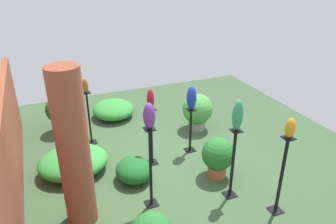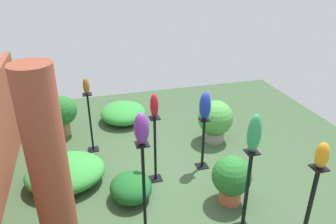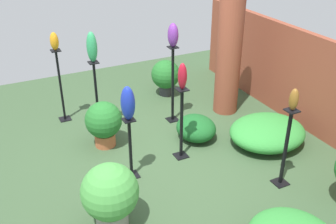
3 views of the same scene
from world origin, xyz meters
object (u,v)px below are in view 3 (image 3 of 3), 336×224
object	(u,v)px
art_vase_jade	(92,47)
pedestal_ruby	(181,127)
art_vase_bronze	(294,99)
art_vase_amber	(54,41)
brick_pillar	(229,49)
potted_plant_mid_left	(110,194)
potted_plant_mid_right	(104,122)
art_vase_ruby	(182,76)
art_vase_violet	(173,35)
pedestal_violet	(173,88)
potted_plant_front_left	(166,75)
pedestal_amber	(61,89)
pedestal_jade	(97,99)
art_vase_cobalt	(128,103)
pedestal_cobalt	(130,151)
pedestal_bronze	(285,151)

from	to	relation	value
art_vase_jade	pedestal_ruby	bearing A→B (deg)	32.35
art_vase_bronze	art_vase_amber	bearing A→B (deg)	-144.55
brick_pillar	potted_plant_mid_left	xyz separation A→B (m)	(1.93, -2.92, -0.74)
brick_pillar	art_vase_bronze	xyz separation A→B (m)	(2.21, -0.54, 0.10)
art_vase_bronze	potted_plant_mid_left	world-z (taller)	art_vase_bronze
brick_pillar	potted_plant_mid_right	xyz separation A→B (m)	(0.17, -2.42, -0.78)
art_vase_ruby	art_vase_bronze	bearing A→B (deg)	37.69
potted_plant_mid_right	art_vase_violet	bearing A→B (deg)	101.07
pedestal_violet	potted_plant_front_left	size ratio (longest dim) A/B	1.88
pedestal_amber	art_vase_jade	xyz separation A→B (m)	(0.60, 0.46, 0.87)
art_vase_ruby	pedestal_jade	bearing A→B (deg)	-147.65
art_vase_ruby	potted_plant_mid_left	bearing A→B (deg)	-57.22
art_vase_bronze	art_vase_cobalt	bearing A→B (deg)	-120.82
pedestal_jade	potted_plant_mid_left	bearing A→B (deg)	-13.70
art_vase_jade	art_vase_bronze	world-z (taller)	art_vase_jade
pedestal_amber	art_vase_jade	distance (m)	1.15
pedestal_cobalt	art_vase_violet	size ratio (longest dim) A/B	2.34
art_vase_violet	potted_plant_mid_right	bearing A→B (deg)	-78.93
pedestal_cobalt	art_vase_bronze	world-z (taller)	art_vase_bronze
pedestal_cobalt	art_vase_bronze	distance (m)	2.28
pedestal_cobalt	pedestal_amber	xyz separation A→B (m)	(-2.11, -0.46, 0.19)
art_vase_amber	art_vase_violet	size ratio (longest dim) A/B	0.77
pedestal_bronze	art_vase_bronze	xyz separation A→B (m)	(0.00, 0.00, 0.78)
pedestal_cobalt	potted_plant_mid_left	bearing A→B (deg)	-35.45
art_vase_amber	art_vase_ruby	xyz separation A→B (m)	(1.98, 1.34, -0.13)
potted_plant_mid_right	art_vase_cobalt	bearing A→B (deg)	4.47
potted_plant_front_left	potted_plant_mid_right	bearing A→B (deg)	-53.03
pedestal_ruby	potted_plant_mid_left	world-z (taller)	pedestal_ruby
brick_pillar	art_vase_cobalt	bearing A→B (deg)	-64.29
art_vase_amber	art_vase_bronze	distance (m)	3.92
pedestal_amber	potted_plant_mid_left	world-z (taller)	pedestal_amber
pedestal_ruby	art_vase_ruby	size ratio (longest dim) A/B	2.94
art_vase_amber	art_vase_violet	xyz separation A→B (m)	(0.89, 1.75, 0.11)
pedestal_violet	art_vase_violet	size ratio (longest dim) A/B	3.48
art_vase_amber	potted_plant_mid_left	world-z (taller)	art_vase_amber
pedestal_jade	pedestal_bronze	size ratio (longest dim) A/B	1.06
potted_plant_mid_right	pedestal_jade	bearing A→B (deg)	172.66
brick_pillar	pedestal_bronze	bearing A→B (deg)	-13.76
pedestal_jade	art_vase_violet	bearing A→B (deg)	77.28
pedestal_cobalt	pedestal_jade	size ratio (longest dim) A/B	0.76
pedestal_jade	pedestal_bronze	world-z (taller)	pedestal_jade
pedestal_cobalt	pedestal_ruby	bearing A→B (deg)	98.54
pedestal_violet	art_vase_cobalt	bearing A→B (deg)	-46.27
art_vase_bronze	pedestal_cobalt	bearing A→B (deg)	-120.82
pedestal_bronze	art_vase_cobalt	world-z (taller)	art_vase_cobalt
brick_pillar	art_vase_violet	world-z (taller)	brick_pillar
pedestal_amber	art_vase_bronze	xyz separation A→B (m)	(3.19, 2.27, 0.70)
art_vase_cobalt	art_vase_violet	xyz separation A→B (m)	(-1.23, 1.28, 0.41)
art_vase_amber	pedestal_violet	bearing A→B (deg)	63.05
pedestal_ruby	art_vase_ruby	bearing A→B (deg)	-104.04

